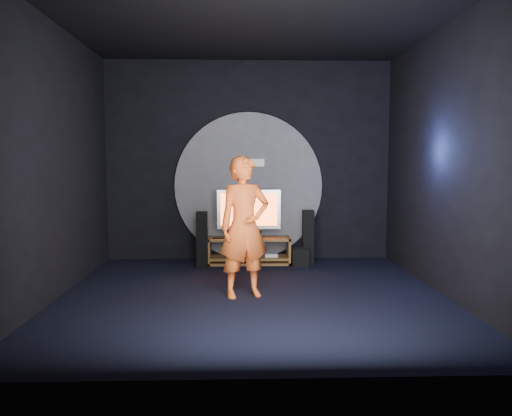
{
  "coord_description": "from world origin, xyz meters",
  "views": [
    {
      "loc": [
        -0.17,
        -6.36,
        1.75
      ],
      "look_at": [
        0.09,
        1.05,
        1.05
      ],
      "focal_mm": 35.0,
      "sensor_mm": 36.0,
      "label": 1
    }
  ],
  "objects_px": {
    "tv": "(249,211)",
    "tower_speaker_left": "(202,239)",
    "media_console": "(249,252)",
    "subwoofer": "(300,257)",
    "player": "(244,227)",
    "tower_speaker_right": "(308,237)"
  },
  "relations": [
    {
      "from": "tv",
      "to": "tower_speaker_left",
      "type": "relative_size",
      "value": 1.18
    },
    {
      "from": "media_console",
      "to": "subwoofer",
      "type": "xyz_separation_m",
      "value": [
        0.84,
        -0.23,
        -0.05
      ]
    },
    {
      "from": "media_console",
      "to": "player",
      "type": "distance_m",
      "value": 2.2
    },
    {
      "from": "tower_speaker_left",
      "to": "tv",
      "type": "bearing_deg",
      "value": 21.56
    },
    {
      "from": "media_console",
      "to": "tower_speaker_left",
      "type": "bearing_deg",
      "value": -162.98
    },
    {
      "from": "player",
      "to": "tower_speaker_right",
      "type": "bearing_deg",
      "value": 43.31
    },
    {
      "from": "tower_speaker_left",
      "to": "tower_speaker_right",
      "type": "xyz_separation_m",
      "value": [
        1.78,
        0.18,
        0.0
      ]
    },
    {
      "from": "tower_speaker_right",
      "to": "subwoofer",
      "type": "relative_size",
      "value": 3.07
    },
    {
      "from": "subwoofer",
      "to": "tv",
      "type": "bearing_deg",
      "value": 160.93
    },
    {
      "from": "media_console",
      "to": "tv",
      "type": "bearing_deg",
      "value": 96.02
    },
    {
      "from": "subwoofer",
      "to": "player",
      "type": "relative_size",
      "value": 0.16
    },
    {
      "from": "tower_speaker_left",
      "to": "player",
      "type": "relative_size",
      "value": 0.5
    },
    {
      "from": "tower_speaker_right",
      "to": "tower_speaker_left",
      "type": "bearing_deg",
      "value": -174.13
    },
    {
      "from": "tv",
      "to": "media_console",
      "type": "bearing_deg",
      "value": -83.98
    },
    {
      "from": "player",
      "to": "tower_speaker_left",
      "type": "bearing_deg",
      "value": 92.34
    },
    {
      "from": "tower_speaker_right",
      "to": "media_console",
      "type": "bearing_deg",
      "value": 176.69
    },
    {
      "from": "tv",
      "to": "tower_speaker_right",
      "type": "distance_m",
      "value": 1.1
    },
    {
      "from": "tv",
      "to": "subwoofer",
      "type": "relative_size",
      "value": 3.62
    },
    {
      "from": "media_console",
      "to": "tower_speaker_left",
      "type": "height_order",
      "value": "tower_speaker_left"
    },
    {
      "from": "tower_speaker_left",
      "to": "player",
      "type": "height_order",
      "value": "player"
    },
    {
      "from": "media_console",
      "to": "tv",
      "type": "distance_m",
      "value": 0.7
    },
    {
      "from": "media_console",
      "to": "tower_speaker_left",
      "type": "distance_m",
      "value": 0.86
    }
  ]
}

